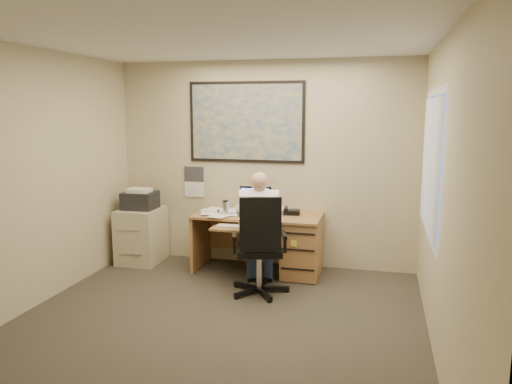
% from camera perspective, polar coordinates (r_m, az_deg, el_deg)
% --- Properties ---
extents(room_shell, '(4.00, 4.50, 2.70)m').
position_cam_1_polar(room_shell, '(4.47, -5.70, 0.15)').
color(room_shell, '#363129').
rests_on(room_shell, ground).
extents(desk, '(1.60, 0.97, 1.08)m').
position_cam_1_polar(desk, '(6.37, 3.12, -5.38)').
color(desk, '#A27745').
rests_on(desk, ground).
extents(world_map, '(1.56, 0.03, 1.06)m').
position_cam_1_polar(world_map, '(6.61, -1.13, 7.97)').
color(world_map, '#1E4C93').
rests_on(world_map, room_shell).
extents(wall_calendar, '(0.28, 0.01, 0.42)m').
position_cam_1_polar(wall_calendar, '(6.92, -7.09, 1.16)').
color(wall_calendar, white).
rests_on(wall_calendar, room_shell).
extents(window_blinds, '(0.06, 1.40, 1.30)m').
position_cam_1_polar(window_blinds, '(5.00, 19.45, 2.95)').
color(window_blinds, beige).
rests_on(window_blinds, room_shell).
extents(filing_cabinet, '(0.54, 0.64, 1.02)m').
position_cam_1_polar(filing_cabinet, '(6.99, -12.98, -4.29)').
color(filing_cabinet, beige).
rests_on(filing_cabinet, ground).
extents(office_chair, '(0.85, 0.85, 1.15)m').
position_cam_1_polar(office_chair, '(5.66, 0.08, -8.39)').
color(office_chair, black).
rests_on(office_chair, ground).
extents(person, '(0.72, 0.90, 1.38)m').
position_cam_1_polar(person, '(5.64, 0.44, -4.71)').
color(person, white).
rests_on(person, office_chair).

